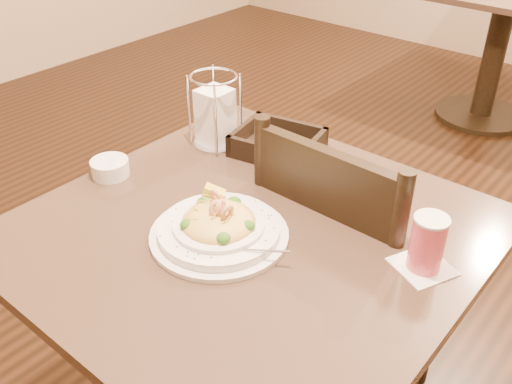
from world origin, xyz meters
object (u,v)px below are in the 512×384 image
Objects in this scene: background_table at (500,31)px; napkin_caddy at (215,115)px; drink_glass at (427,244)px; side_plate at (373,186)px; dining_chair_near at (346,270)px; butter_ramekin at (110,168)px; main_table at (251,309)px; pasta_bowl at (219,227)px; bread_basket at (278,145)px.

napkin_caddy is at bearing -89.72° from background_table.
drink_glass reaches higher than side_plate.
dining_chair_near is 10.11× the size of butter_ramekin.
napkin_caddy reaches higher than main_table.
napkin_caddy is (-0.40, -0.05, 0.34)m from dining_chair_near.
dining_chair_near is 0.53m from napkin_caddy.
butter_ramekin is at bearing -167.02° from drink_glass.
butter_ramekin is at bearing -91.71° from background_table.
drink_glass is (0.25, -0.17, 0.32)m from dining_chair_near.
dining_chair_near is 2.96× the size of pasta_bowl.
main_table is at bearing -161.10° from drink_glass.
dining_chair_near is 6.77× the size of side_plate.
butter_ramekin reaches higher than main_table.
drink_glass reaches higher than butter_ramekin.
pasta_bowl is 0.41m from napkin_caddy.
bread_basket is (-0.13, 0.36, -0.01)m from pasta_bowl.
background_table is at bearing 88.29° from butter_ramekin.
butter_ramekin reaches higher than background_table.
pasta_bowl is at bearing -112.03° from side_plate.
main_table is 0.47m from drink_glass.
butter_ramekin is (-0.24, -0.35, -0.00)m from bread_basket.
side_plate reaches higher than main_table.
background_table is 9.80× the size of butter_ramekin.
background_table is at bearing 97.41° from main_table.
drink_glass reaches higher than main_table.
main_table is at bearing -111.85° from side_plate.
napkin_caddy is (-0.29, 0.29, 0.06)m from pasta_bowl.
dining_chair_near is 3.86× the size of bread_basket.
napkin_caddy reaches higher than drink_glass.
main_table is 0.30m from dining_chair_near.
bread_basket reaches higher than butter_ramekin.
drink_glass is 1.48× the size of butter_ramekin.
dining_chair_near reaches higher than bread_basket.
drink_glass is (0.34, 0.12, 0.30)m from main_table.
napkin_caddy is at bearing 143.81° from main_table.
pasta_bowl is 0.39m from bread_basket.
napkin_caddy is at bearing -170.13° from side_plate.
main_table is 0.28m from pasta_bowl.
drink_glass is 0.99× the size of side_plate.
dining_chair_near is 0.37m from bread_basket.
pasta_bowl reaches higher than butter_ramekin.
butter_ramekin is (-0.49, -0.34, 0.28)m from dining_chair_near.
bread_basket is at bearing -2.35° from dining_chair_near.
pasta_bowl is at bearing -45.96° from napkin_caddy.
bread_basket is at bearing 23.69° from napkin_caddy.
napkin_caddy is 2.12× the size of butter_ramekin.
pasta_bowl is at bearing -112.85° from main_table.
napkin_caddy reaches higher than side_plate.
dining_chair_near reaches higher than drink_glass.
dining_chair_near is 0.44m from drink_glass.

